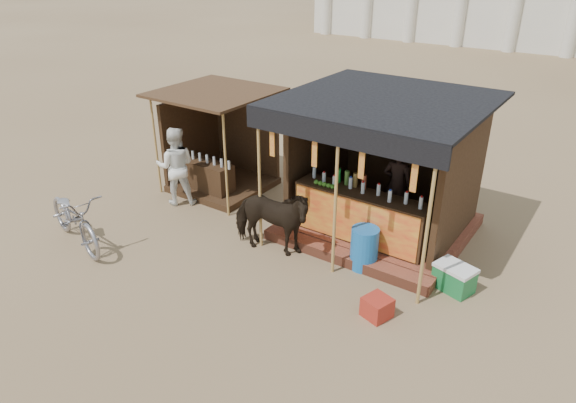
# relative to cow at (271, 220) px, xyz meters

# --- Properties ---
(ground) EXTENTS (120.00, 120.00, 0.00)m
(ground) POSITION_rel_cow_xyz_m (0.30, -1.46, -0.69)
(ground) COLOR #846B4C
(ground) RESTS_ON ground
(main_stall) EXTENTS (3.60, 3.61, 2.78)m
(main_stall) POSITION_rel_cow_xyz_m (1.31, 1.90, 0.34)
(main_stall) COLOR brown
(main_stall) RESTS_ON ground
(secondary_stall) EXTENTS (2.40, 2.40, 2.38)m
(secondary_stall) POSITION_rel_cow_xyz_m (-2.87, 1.78, 0.16)
(secondary_stall) COLOR #392414
(secondary_stall) RESTS_ON ground
(cow) EXTENTS (1.75, 1.07, 1.37)m
(cow) POSITION_rel_cow_xyz_m (0.00, 0.00, 0.00)
(cow) COLOR black
(cow) RESTS_ON ground
(motorbike) EXTENTS (2.30, 1.27, 1.15)m
(motorbike) POSITION_rel_cow_xyz_m (-3.28, -1.89, -0.11)
(motorbike) COLOR gray
(motorbike) RESTS_ON ground
(bystander) EXTENTS (1.09, 1.06, 1.78)m
(bystander) POSITION_rel_cow_xyz_m (-2.99, 0.54, 0.20)
(bystander) COLOR white
(bystander) RESTS_ON ground
(blue_barrel) EXTENTS (0.62, 0.62, 0.79)m
(blue_barrel) POSITION_rel_cow_xyz_m (1.68, 0.54, -0.29)
(blue_barrel) COLOR #1865B5
(blue_barrel) RESTS_ON ground
(red_crate) EXTENTS (0.49, 0.49, 0.33)m
(red_crate) POSITION_rel_cow_xyz_m (2.49, -0.59, -0.52)
(red_crate) COLOR maroon
(red_crate) RESTS_ON ground
(cooler) EXTENTS (0.74, 0.61, 0.46)m
(cooler) POSITION_rel_cow_xyz_m (3.24, 0.79, -0.45)
(cooler) COLOR #197337
(cooler) RESTS_ON ground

